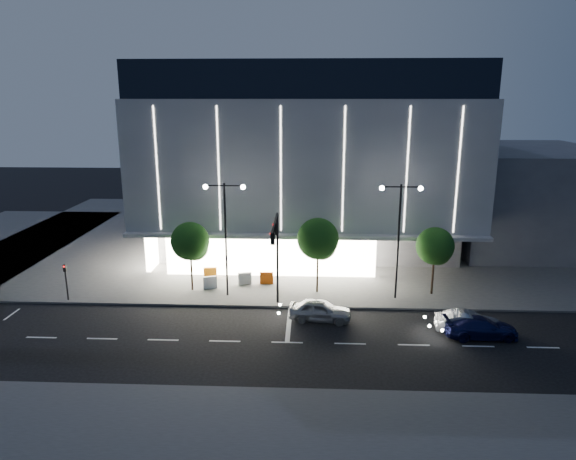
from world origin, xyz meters
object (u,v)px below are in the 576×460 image
(tree_right, at_px, (435,248))
(barrier_d, at_px, (245,278))
(car_lead, at_px, (320,310))
(tree_mid, at_px, (318,241))
(street_lamp_east, at_px, (399,225))
(tree_left, at_px, (191,243))
(street_lamp_west, at_px, (225,223))
(barrier_b, at_px, (210,282))
(car_second, at_px, (469,323))
(barrier_a, at_px, (210,273))
(traffic_mast, at_px, (276,245))
(car_third, at_px, (481,327))
(barrier_c, at_px, (267,278))
(ped_signal_far, at_px, (66,278))

(tree_right, distance_m, barrier_d, 15.39)
(car_lead, bearing_deg, tree_mid, 8.62)
(street_lamp_east, height_order, tree_left, street_lamp_east)
(street_lamp_west, relative_size, tree_mid, 1.46)
(street_lamp_west, xyz_separation_m, barrier_b, (-1.64, 1.42, -5.31))
(tree_left, relative_size, tree_mid, 0.93)
(barrier_b, bearing_deg, barrier_d, 4.74)
(car_second, bearing_deg, barrier_a, 71.94)
(traffic_mast, relative_size, car_third, 1.50)
(barrier_d, bearing_deg, car_second, -42.21)
(barrier_d, bearing_deg, car_third, -42.95)
(car_lead, bearing_deg, tree_left, 70.68)
(street_lamp_west, bearing_deg, barrier_d, 66.80)
(barrier_b, bearing_deg, car_third, -37.97)
(barrier_a, distance_m, barrier_c, 4.98)
(tree_left, distance_m, tree_right, 19.00)
(car_lead, height_order, barrier_a, car_lead)
(street_lamp_east, bearing_deg, tree_left, 176.35)
(ped_signal_far, distance_m, car_third, 29.89)
(street_lamp_east, distance_m, car_lead, 8.82)
(tree_left, height_order, tree_mid, tree_mid)
(car_lead, distance_m, barrier_b, 10.34)
(tree_left, relative_size, barrier_d, 5.20)
(tree_left, xyz_separation_m, barrier_c, (5.82, 1.61, -3.38))
(tree_right, bearing_deg, street_lamp_east, -161.37)
(street_lamp_west, distance_m, barrier_d, 5.94)
(street_lamp_east, distance_m, ped_signal_far, 25.37)
(street_lamp_east, bearing_deg, barrier_c, 165.48)
(street_lamp_west, xyz_separation_m, street_lamp_east, (13.00, 0.00, 0.00))
(street_lamp_east, distance_m, barrier_a, 16.35)
(ped_signal_far, height_order, barrier_c, ped_signal_far)
(traffic_mast, distance_m, street_lamp_east, 9.43)
(tree_right, xyz_separation_m, barrier_c, (-13.18, 1.61, -3.23))
(traffic_mast, height_order, tree_left, traffic_mast)
(ped_signal_far, height_order, barrier_b, ped_signal_far)
(barrier_b, height_order, barrier_c, same)
(street_lamp_east, bearing_deg, barrier_d, 168.40)
(street_lamp_east, distance_m, tree_mid, 6.27)
(traffic_mast, distance_m, car_lead, 5.49)
(street_lamp_west, distance_m, ped_signal_far, 12.76)
(street_lamp_west, height_order, tree_left, street_lamp_west)
(barrier_a, height_order, barrier_c, same)
(tree_right, relative_size, car_second, 1.28)
(car_third, height_order, barrier_a, car_third)
(car_second, xyz_separation_m, barrier_d, (-15.85, 8.07, -0.06))
(ped_signal_far, distance_m, barrier_b, 10.84)
(ped_signal_far, relative_size, tree_right, 0.54)
(car_second, bearing_deg, tree_right, 15.42)
(traffic_mast, relative_size, tree_right, 1.28)
(car_lead, height_order, barrier_d, car_lead)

